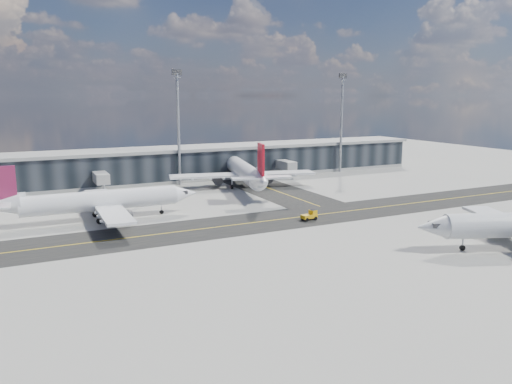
# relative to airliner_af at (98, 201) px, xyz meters

# --- Properties ---
(ground) EXTENTS (300.00, 300.00, 0.00)m
(ground) POSITION_rel_airliner_af_xyz_m (24.87, -17.96, -3.62)
(ground) COLOR gray
(ground) RESTS_ON ground
(taxiway_lanes) EXTENTS (180.00, 63.00, 0.03)m
(taxiway_lanes) POSITION_rel_airliner_af_xyz_m (28.78, -7.22, -3.61)
(taxiway_lanes) COLOR black
(taxiway_lanes) RESTS_ON ground
(terminal_concourse) EXTENTS (152.00, 19.80, 8.80)m
(terminal_concourse) POSITION_rel_airliner_af_xyz_m (24.91, 36.98, 0.47)
(terminal_concourse) COLOR black
(terminal_concourse) RESTS_ON ground
(floodlight_masts) EXTENTS (102.50, 0.70, 28.90)m
(floodlight_masts) POSITION_rel_airliner_af_xyz_m (24.87, 30.04, 11.99)
(floodlight_masts) COLOR gray
(floodlight_masts) RESTS_ON ground
(airliner_af) EXTENTS (36.89, 31.39, 10.96)m
(airliner_af) POSITION_rel_airliner_af_xyz_m (0.00, 0.00, 0.00)
(airliner_af) COLOR white
(airliner_af) RESTS_ON ground
(airliner_redtail) EXTENTS (36.50, 42.49, 12.68)m
(airliner_redtail) POSITION_rel_airliner_af_xyz_m (37.44, 17.58, 0.57)
(airliner_redtail) COLOR white
(airliner_redtail) RESTS_ON ground
(baggage_tug) EXTENTS (3.11, 1.84, 1.86)m
(baggage_tug) POSITION_rel_airliner_af_xyz_m (34.97, -16.76, -2.69)
(baggage_tug) COLOR #DA9E0B
(baggage_tug) RESTS_ON ground
(service_van) EXTENTS (4.09, 5.45, 1.38)m
(service_van) POSITION_rel_airliner_af_xyz_m (46.44, 26.04, -2.93)
(service_van) COLOR white
(service_van) RESTS_ON ground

